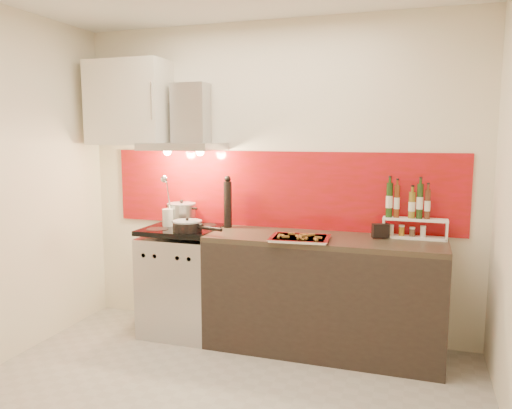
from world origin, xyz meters
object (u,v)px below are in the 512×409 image
(stock_pot, at_px, (182,213))
(counter, at_px, (323,294))
(pepper_mill, at_px, (228,203))
(baking_tray, at_px, (300,238))
(saute_pan, at_px, (188,226))
(range_stove, at_px, (183,281))

(stock_pot, bearing_deg, counter, -6.74)
(counter, height_order, pepper_mill, pepper_mill)
(baking_tray, bearing_deg, counter, 47.86)
(stock_pot, relative_size, saute_pan, 0.54)
(saute_pan, xyz_separation_m, pepper_mill, (0.22, 0.30, 0.16))
(saute_pan, xyz_separation_m, baking_tray, (0.92, -0.02, -0.04))
(range_stove, height_order, stock_pot, stock_pot)
(pepper_mill, bearing_deg, stock_pot, -179.72)
(stock_pot, height_order, baking_tray, stock_pot)
(stock_pot, height_order, saute_pan, stock_pot)
(counter, distance_m, pepper_mill, 1.09)
(counter, height_order, saute_pan, saute_pan)
(pepper_mill, bearing_deg, saute_pan, -126.06)
(range_stove, distance_m, saute_pan, 0.55)
(range_stove, bearing_deg, stock_pot, 116.80)
(pepper_mill, xyz_separation_m, baking_tray, (0.70, -0.32, -0.20))
(counter, relative_size, baking_tray, 3.89)
(counter, relative_size, stock_pot, 7.31)
(pepper_mill, bearing_deg, baking_tray, -24.66)
(range_stove, height_order, saute_pan, saute_pan)
(stock_pot, xyz_separation_m, baking_tray, (1.13, -0.32, -0.08))
(saute_pan, bearing_deg, baking_tray, -1.01)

